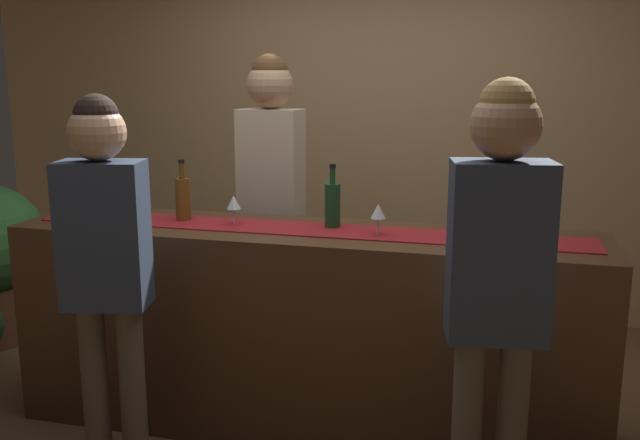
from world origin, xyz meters
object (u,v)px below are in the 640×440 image
(wine_bottle_green, at_px, (332,204))
(wine_glass_near_customer, at_px, (128,198))
(customer_browsing, at_px, (105,250))
(wine_bottle_clear, at_px, (92,196))
(wine_glass_mid_counter, at_px, (378,212))
(wine_glass_far_end, at_px, (234,203))
(bartender, at_px, (271,178))
(customer_sipping, at_px, (498,268))
(wine_bottle_amber, at_px, (183,198))

(wine_bottle_green, bearing_deg, wine_glass_near_customer, -176.36)
(wine_bottle_green, distance_m, customer_browsing, 1.04)
(wine_bottle_clear, relative_size, wine_glass_mid_counter, 2.10)
(wine_glass_near_customer, height_order, wine_glass_far_end, same)
(bartender, bearing_deg, wine_bottle_clear, 43.31)
(wine_glass_near_customer, distance_m, customer_browsing, 0.65)
(wine_glass_near_customer, bearing_deg, wine_glass_far_end, 0.71)
(customer_sipping, bearing_deg, wine_glass_far_end, 141.75)
(customer_browsing, bearing_deg, wine_bottle_green, 27.24)
(wine_bottle_green, height_order, bartender, bartender)
(bartender, bearing_deg, customer_browsing, 78.61)
(wine_bottle_amber, distance_m, wine_glass_near_customer, 0.28)
(wine_bottle_amber, xyz_separation_m, customer_browsing, (-0.04, -0.64, -0.11))
(wine_bottle_clear, relative_size, customer_sipping, 0.18)
(wine_bottle_clear, height_order, wine_glass_mid_counter, wine_bottle_clear)
(wine_bottle_green, xyz_separation_m, wine_bottle_clear, (-1.21, -0.10, 0.00))
(wine_bottle_green, xyz_separation_m, wine_glass_near_customer, (-1.03, -0.07, -0.01))
(customer_sipping, relative_size, customer_browsing, 1.04)
(wine_bottle_green, xyz_separation_m, customer_sipping, (0.76, -0.71, -0.06))
(wine_glass_near_customer, relative_size, wine_glass_far_end, 1.00)
(customer_browsing, bearing_deg, wine_bottle_clear, 113.18)
(wine_bottle_clear, distance_m, customer_browsing, 0.72)
(wine_bottle_amber, bearing_deg, customer_browsing, -93.91)
(wine_bottle_green, bearing_deg, wine_bottle_clear, -175.41)
(customer_browsing, bearing_deg, wine_glass_near_customer, 98.40)
(wine_bottle_clear, bearing_deg, customer_browsing, -53.89)
(customer_browsing, bearing_deg, wine_bottle_amber, 73.16)
(bartender, height_order, customer_browsing, bartender)
(bartender, bearing_deg, wine_glass_near_customer, 49.86)
(wine_bottle_clear, xyz_separation_m, customer_browsing, (0.42, -0.57, -0.11))
(wine_bottle_amber, distance_m, wine_glass_mid_counter, 0.98)
(wine_bottle_green, relative_size, wine_bottle_clear, 1.00)
(customer_browsing, bearing_deg, customer_sipping, -14.56)
(wine_bottle_amber, bearing_deg, wine_glass_near_customer, -172.17)
(wine_bottle_green, height_order, wine_glass_far_end, wine_bottle_green)
(wine_bottle_green, height_order, wine_bottle_amber, same)
(wine_bottle_green, relative_size, wine_bottle_amber, 1.00)
(bartender, xyz_separation_m, customer_browsing, (-0.32, -1.18, -0.14))
(wine_bottle_clear, bearing_deg, bartender, 39.57)
(wine_bottle_amber, distance_m, customer_sipping, 1.66)
(wine_glass_far_end, height_order, customer_browsing, customer_browsing)
(wine_bottle_green, xyz_separation_m, customer_browsing, (-0.79, -0.67, -0.11))
(wine_glass_near_customer, bearing_deg, wine_bottle_clear, -170.12)
(customer_sipping, bearing_deg, wine_glass_mid_counter, 120.39)
(wine_bottle_green, bearing_deg, wine_glass_far_end, -172.90)
(wine_bottle_green, height_order, wine_glass_near_customer, wine_bottle_green)
(wine_bottle_green, xyz_separation_m, bartender, (-0.47, 0.51, 0.03))
(wine_bottle_amber, xyz_separation_m, customer_sipping, (1.51, -0.69, -0.06))
(wine_glass_far_end, relative_size, customer_sipping, 0.09)
(wine_bottle_green, distance_m, wine_glass_mid_counter, 0.25)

